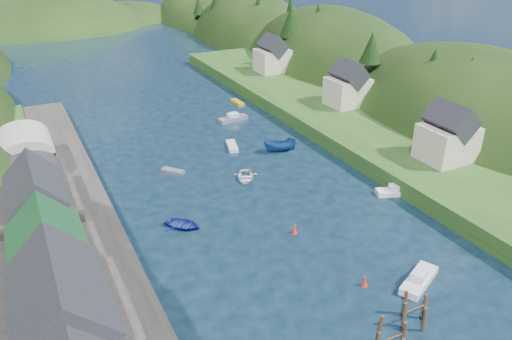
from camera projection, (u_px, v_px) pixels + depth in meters
ground at (197, 140)px, 83.58m from camera, size 600.00×600.00×0.00m
hillside_right at (331, 102)px, 125.15m from camera, size 36.00×245.56×48.00m
far_hills at (84, 53)px, 188.15m from camera, size 103.00×68.00×44.00m
hill_trees at (170, 54)px, 91.78m from camera, size 90.47×149.51×12.19m
quay_left at (77, 277)px, 49.37m from camera, size 12.00×110.00×2.00m
quayside_buildings at (65, 325)px, 34.98m from camera, size 8.00×35.84×12.90m
boat_sheds at (29, 168)px, 61.89m from camera, size 7.00×21.00×7.50m
terrace_right at (355, 128)px, 85.20m from camera, size 16.00×120.00×2.40m
right_bank_cottages at (342, 87)px, 91.05m from camera, size 9.00×59.24×8.41m
piling_cluster_far at (414, 313)px, 44.64m from camera, size 2.87×2.71×3.28m
channel_buoy_near at (365, 282)px, 49.49m from camera, size 0.70×0.70×1.10m
channel_buoy_far at (295, 229)px, 58.08m from camera, size 0.70×0.70×1.10m
moored_boats at (299, 223)px, 59.16m from camera, size 36.35×81.37×2.11m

